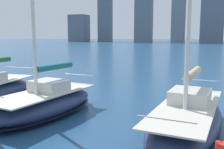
{
  "coord_description": "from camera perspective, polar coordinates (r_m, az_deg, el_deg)",
  "views": [
    {
      "loc": [
        -3.85,
        4.54,
        3.97
      ],
      "look_at": [
        -0.01,
        -6.75,
        2.2
      ],
      "focal_mm": 42.0,
      "sensor_mm": 36.0,
      "label": 1
    }
  ],
  "objects": [
    {
      "name": "sailboat_teal",
      "position": [
        13.57,
        -14.48,
        -5.78
      ],
      "size": [
        3.86,
        7.07,
        11.3
      ],
      "color": "navy",
      "rests_on": "ground"
    },
    {
      "name": "city_skyline",
      "position": [
        168.48,
        19.57,
        13.33
      ],
      "size": [
        172.31,
        22.18,
        53.06
      ],
      "color": "slate",
      "rests_on": "ground"
    },
    {
      "name": "sailboat_tan",
      "position": [
        11.2,
        16.1,
        -8.8
      ],
      "size": [
        3.52,
        8.18,
        13.13
      ],
      "color": "navy",
      "rests_on": "ground"
    }
  ]
}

